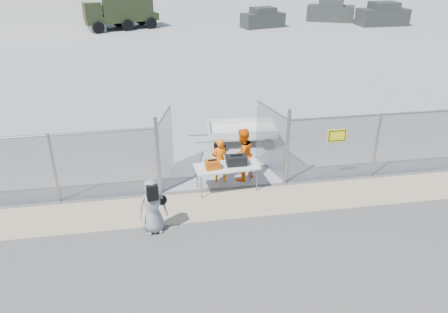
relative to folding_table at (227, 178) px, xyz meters
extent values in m
plane|color=#403F3F|center=(-0.07, -1.87, -0.42)|extent=(160.00, 160.00, 0.00)
cube|color=#949494|center=(-0.07, 40.13, -0.41)|extent=(160.00, 80.00, 0.01)
cube|color=tan|center=(-0.07, -0.87, -0.41)|extent=(44.00, 1.60, 0.01)
cube|color=#D45509|center=(-0.46, -0.11, 0.55)|extent=(0.45, 0.32, 0.27)
cube|color=black|center=(0.31, 0.03, 0.57)|extent=(0.62, 0.37, 0.30)
imported|color=#FF6806|center=(-0.13, 0.58, 0.33)|extent=(0.56, 0.38, 1.49)
imported|color=#FF6806|center=(0.60, 0.61, 0.46)|extent=(1.08, 1.02, 1.77)
imported|color=gray|center=(-2.30, -1.86, 0.36)|extent=(0.83, 0.61, 1.55)
camera|label=1|loc=(-2.03, -11.75, 6.52)|focal=35.00mm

